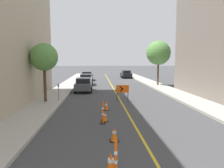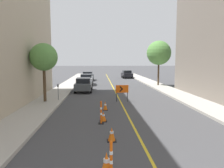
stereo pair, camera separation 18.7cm
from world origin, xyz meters
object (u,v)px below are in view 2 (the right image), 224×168
(arrow_barricade_primary, at_px, (122,90))
(traffic_cone_second, at_px, (107,163))
(parking_meter_near_curb, at_px, (58,89))
(traffic_cone_third, at_px, (112,134))
(street_tree_left_near, at_px, (44,57))
(street_tree_right_near, at_px, (159,53))
(delineator_post_front, at_px, (111,162))
(parked_car_curb_mid, at_px, (86,79))
(traffic_cone_fourth, at_px, (103,117))
(traffic_cone_fifth, at_px, (105,106))
(parked_car_opposite_side, at_px, (127,74))
(parked_car_curb_near, at_px, (84,85))
(parked_car_curb_far, at_px, (88,76))
(delineator_post_rear, at_px, (101,114))

(arrow_barricade_primary, bearing_deg, traffic_cone_second, -103.40)
(parking_meter_near_curb, bearing_deg, traffic_cone_third, -66.62)
(street_tree_left_near, bearing_deg, traffic_cone_second, -68.04)
(traffic_cone_third, bearing_deg, street_tree_right_near, 69.44)
(delineator_post_front, relative_size, parked_car_curb_mid, 0.27)
(traffic_cone_fourth, distance_m, traffic_cone_fifth, 2.89)
(parked_car_opposite_side, relative_size, parking_meter_near_curb, 3.13)
(traffic_cone_second, bearing_deg, street_tree_right_near, 71.05)
(parked_car_curb_mid, xyz_separation_m, street_tree_right_near, (10.06, -2.32, 3.78))
(parked_car_curb_near, distance_m, parked_car_opposite_side, 20.54)
(parked_car_curb_far, bearing_deg, traffic_cone_fifth, -80.71)
(traffic_cone_second, xyz_separation_m, street_tree_left_near, (-4.71, 11.69, 3.44))
(parked_car_opposite_side, relative_size, street_tree_right_near, 0.72)
(street_tree_left_near, xyz_separation_m, street_tree_right_near, (12.67, 11.49, 0.79))
(traffic_cone_fifth, bearing_deg, traffic_cone_fourth, -93.94)
(traffic_cone_fourth, xyz_separation_m, traffic_cone_fifth, (0.20, 2.88, 0.03))
(traffic_cone_second, bearing_deg, parked_car_curb_near, 96.16)
(parked_car_curb_near, distance_m, parking_meter_near_curb, 6.59)
(traffic_cone_third, height_order, parked_car_curb_far, parked_car_curb_far)
(street_tree_left_near, bearing_deg, parked_car_curb_mid, 79.28)
(delineator_post_rear, distance_m, parked_car_opposite_side, 32.62)
(traffic_cone_second, distance_m, arrow_barricade_primary, 12.24)
(traffic_cone_fourth, relative_size, traffic_cone_fifth, 0.92)
(arrow_barricade_primary, xyz_separation_m, street_tree_right_near, (6.20, 11.09, 3.54))
(arrow_barricade_primary, xyz_separation_m, parked_car_curb_near, (-3.75, 6.43, -0.24))
(traffic_cone_fifth, relative_size, parked_car_curb_far, 0.14)
(parked_car_opposite_side, bearing_deg, delineator_post_front, -100.73)
(delineator_post_front, xyz_separation_m, parked_car_curb_far, (-2.37, 32.96, 0.29))
(parked_car_curb_far, relative_size, street_tree_right_near, 0.72)
(traffic_cone_third, distance_m, traffic_cone_fourth, 3.20)
(traffic_cone_fourth, height_order, traffic_cone_fifth, traffic_cone_fifth)
(parked_car_curb_near, bearing_deg, parked_car_curb_mid, 90.96)
(traffic_cone_fourth, bearing_deg, traffic_cone_third, -84.46)
(traffic_cone_fourth, relative_size, parked_car_curb_far, 0.13)
(parked_car_curb_mid, relative_size, parked_car_curb_far, 0.98)
(parked_car_curb_near, relative_size, parking_meter_near_curb, 3.07)
(parked_car_curb_far, bearing_deg, arrow_barricade_primary, -75.63)
(arrow_barricade_primary, height_order, parked_car_curb_far, parked_car_curb_far)
(traffic_cone_fourth, xyz_separation_m, parked_car_curb_far, (-2.25, 26.72, 0.52))
(delineator_post_rear, height_order, parked_car_curb_mid, parked_car_curb_mid)
(parked_car_curb_mid, height_order, parking_meter_near_curb, parked_car_curb_mid)
(parking_meter_near_curb, relative_size, street_tree_left_near, 0.29)
(parked_car_opposite_side, bearing_deg, street_tree_left_near, -114.08)
(delineator_post_rear, relative_size, parking_meter_near_curb, 0.93)
(traffic_cone_second, xyz_separation_m, parked_car_curb_far, (-2.23, 32.73, 0.44))
(traffic_cone_fifth, relative_size, street_tree_left_near, 0.13)
(delineator_post_front, distance_m, parked_car_curb_far, 33.05)
(parked_car_curb_near, xyz_separation_m, parking_meter_near_curb, (-1.72, -6.35, 0.36))
(traffic_cone_fourth, xyz_separation_m, street_tree_left_near, (-4.73, 5.68, 3.52))
(delineator_post_rear, height_order, parked_car_curb_far, parked_car_curb_far)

